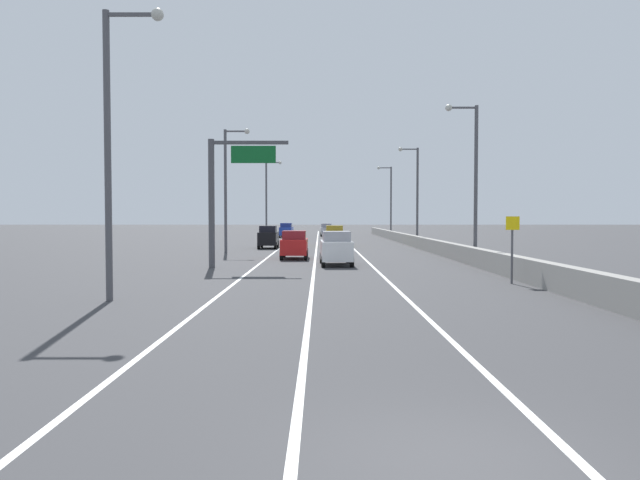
{
  "coord_description": "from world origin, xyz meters",
  "views": [
    {
      "loc": [
        -1.66,
        -7.23,
        2.98
      ],
      "look_at": [
        -1.42,
        41.64,
        1.11
      ],
      "focal_mm": 34.03,
      "sensor_mm": 36.0,
      "label": 1
    }
  ],
  "objects_px": {
    "lamp_post_left_near": "(111,134)",
    "car_white_3": "(333,248)",
    "car_black_5": "(265,237)",
    "car_yellow_4": "(331,236)",
    "lamp_post_left_mid": "(226,182)",
    "car_red_2": "(291,245)",
    "car_blue_1": "(283,230)",
    "speed_advisory_sign": "(509,244)",
    "lamp_post_right_fourth": "(386,197)",
    "overhead_sign_gantry": "(221,187)",
    "lamp_post_right_third": "(412,189)",
    "car_silver_0": "(323,230)",
    "lamp_post_right_second": "(469,172)",
    "lamp_post_left_far": "(265,195)"
  },
  "relations": [
    {
      "from": "car_silver_0",
      "to": "car_blue_1",
      "type": "relative_size",
      "value": 0.98
    },
    {
      "from": "lamp_post_left_mid",
      "to": "car_blue_1",
      "type": "bearing_deg",
      "value": 85.83
    },
    {
      "from": "lamp_post_right_fourth",
      "to": "lamp_post_left_near",
      "type": "distance_m",
      "value": 68.2
    },
    {
      "from": "speed_advisory_sign",
      "to": "overhead_sign_gantry",
      "type": "bearing_deg",
      "value": 148.87
    },
    {
      "from": "speed_advisory_sign",
      "to": "car_white_3",
      "type": "xyz_separation_m",
      "value": [
        -7.55,
        10.29,
        -0.72
      ]
    },
    {
      "from": "lamp_post_left_near",
      "to": "car_yellow_4",
      "type": "bearing_deg",
      "value": 77.74
    },
    {
      "from": "car_yellow_4",
      "to": "lamp_post_right_second",
      "type": "bearing_deg",
      "value": -68.88
    },
    {
      "from": "lamp_post_right_second",
      "to": "lamp_post_right_fourth",
      "type": "xyz_separation_m",
      "value": [
        0.12,
        48.0,
        0.0
      ]
    },
    {
      "from": "car_blue_1",
      "to": "lamp_post_left_far",
      "type": "bearing_deg",
      "value": -102.66
    },
    {
      "from": "overhead_sign_gantry",
      "to": "lamp_post_left_mid",
      "type": "relative_size",
      "value": 0.73
    },
    {
      "from": "lamp_post_right_second",
      "to": "lamp_post_left_near",
      "type": "distance_m",
      "value": 24.81
    },
    {
      "from": "car_silver_0",
      "to": "lamp_post_right_second",
      "type": "bearing_deg",
      "value": -80.52
    },
    {
      "from": "car_blue_1",
      "to": "speed_advisory_sign",
      "type": "bearing_deg",
      "value": -77.52
    },
    {
      "from": "lamp_post_left_near",
      "to": "car_black_5",
      "type": "bearing_deg",
      "value": 86.27
    },
    {
      "from": "lamp_post_right_third",
      "to": "car_black_5",
      "type": "xyz_separation_m",
      "value": [
        -14.81,
        -6.22,
        -4.81
      ]
    },
    {
      "from": "car_black_5",
      "to": "speed_advisory_sign",
      "type": "bearing_deg",
      "value": -66.11
    },
    {
      "from": "car_blue_1",
      "to": "car_white_3",
      "type": "bearing_deg",
      "value": -83.36
    },
    {
      "from": "car_yellow_4",
      "to": "overhead_sign_gantry",
      "type": "bearing_deg",
      "value": -105.25
    },
    {
      "from": "overhead_sign_gantry",
      "to": "car_silver_0",
      "type": "bearing_deg",
      "value": 83.49
    },
    {
      "from": "lamp_post_right_second",
      "to": "lamp_post_right_fourth",
      "type": "height_order",
      "value": "same"
    },
    {
      "from": "lamp_post_right_second",
      "to": "lamp_post_right_fourth",
      "type": "relative_size",
      "value": 1.0
    },
    {
      "from": "lamp_post_right_second",
      "to": "lamp_post_left_far",
      "type": "height_order",
      "value": "same"
    },
    {
      "from": "lamp_post_left_far",
      "to": "car_white_3",
      "type": "bearing_deg",
      "value": -79.53
    },
    {
      "from": "lamp_post_right_fourth",
      "to": "car_blue_1",
      "type": "xyz_separation_m",
      "value": [
        -14.84,
        -0.01,
        -4.83
      ]
    },
    {
      "from": "car_silver_0",
      "to": "lamp_post_left_near",
      "type": "bearing_deg",
      "value": -96.52
    },
    {
      "from": "lamp_post_right_fourth",
      "to": "car_white_3",
      "type": "relative_size",
      "value": 2.4
    },
    {
      "from": "lamp_post_left_near",
      "to": "car_white_3",
      "type": "distance_m",
      "value": 18.42
    },
    {
      "from": "car_yellow_4",
      "to": "lamp_post_left_mid",
      "type": "bearing_deg",
      "value": -129.26
    },
    {
      "from": "lamp_post_right_fourth",
      "to": "car_white_3",
      "type": "height_order",
      "value": "lamp_post_right_fourth"
    },
    {
      "from": "car_red_2",
      "to": "lamp_post_right_fourth",
      "type": "bearing_deg",
      "value": 75.14
    },
    {
      "from": "overhead_sign_gantry",
      "to": "lamp_post_left_near",
      "type": "height_order",
      "value": "lamp_post_left_near"
    },
    {
      "from": "lamp_post_left_far",
      "to": "lamp_post_left_near",
      "type": "bearing_deg",
      "value": -90.47
    },
    {
      "from": "car_white_3",
      "to": "lamp_post_right_third",
      "type": "bearing_deg",
      "value": 71.19
    },
    {
      "from": "lamp_post_right_fourth",
      "to": "car_blue_1",
      "type": "bearing_deg",
      "value": -179.97
    },
    {
      "from": "car_red_2",
      "to": "car_silver_0",
      "type": "bearing_deg",
      "value": 86.83
    },
    {
      "from": "lamp_post_right_fourth",
      "to": "lamp_post_left_near",
      "type": "relative_size",
      "value": 1.0
    },
    {
      "from": "speed_advisory_sign",
      "to": "car_red_2",
      "type": "relative_size",
      "value": 0.74
    },
    {
      "from": "lamp_post_left_near",
      "to": "car_blue_1",
      "type": "relative_size",
      "value": 2.21
    },
    {
      "from": "lamp_post_left_mid",
      "to": "lamp_post_left_near",
      "type": "bearing_deg",
      "value": -89.3
    },
    {
      "from": "lamp_post_right_fourth",
      "to": "lamp_post_right_third",
      "type": "bearing_deg",
      "value": -90.12
    },
    {
      "from": "overhead_sign_gantry",
      "to": "lamp_post_right_second",
      "type": "bearing_deg",
      "value": 14.43
    },
    {
      "from": "overhead_sign_gantry",
      "to": "lamp_post_right_second",
      "type": "relative_size",
      "value": 0.73
    },
    {
      "from": "car_silver_0",
      "to": "car_white_3",
      "type": "distance_m",
      "value": 55.63
    },
    {
      "from": "speed_advisory_sign",
      "to": "car_yellow_4",
      "type": "distance_m",
      "value": 35.07
    },
    {
      "from": "lamp_post_left_mid",
      "to": "car_blue_1",
      "type": "distance_m",
      "value": 37.6
    },
    {
      "from": "car_red_2",
      "to": "car_yellow_4",
      "type": "height_order",
      "value": "car_yellow_4"
    },
    {
      "from": "car_white_3",
      "to": "car_yellow_4",
      "type": "xyz_separation_m",
      "value": [
        0.44,
        24.04,
        0.01
      ]
    },
    {
      "from": "car_black_5",
      "to": "car_yellow_4",
      "type": "bearing_deg",
      "value": 32.55
    },
    {
      "from": "car_red_2",
      "to": "lamp_post_left_mid",
      "type": "bearing_deg",
      "value": 128.29
    },
    {
      "from": "lamp_post_left_mid",
      "to": "car_red_2",
      "type": "height_order",
      "value": "lamp_post_left_mid"
    }
  ]
}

